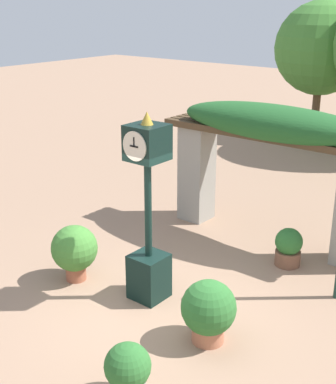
# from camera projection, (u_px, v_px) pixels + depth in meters

# --- Properties ---
(ground_plane) EXTENTS (60.00, 60.00, 0.00)m
(ground_plane) POSITION_uv_depth(u_px,v_px,m) (156.00, 311.00, 8.53)
(ground_plane) COLOR #9E7A60
(pedestal_clock) EXTENTS (0.55, 0.60, 3.13)m
(pedestal_clock) POSITION_uv_depth(u_px,v_px,m) (148.00, 219.00, 8.47)
(pedestal_clock) COLOR black
(pedestal_clock) RESTS_ON ground
(pergola) EXTENTS (4.80, 1.21, 2.79)m
(pergola) POSITION_uv_depth(u_px,v_px,m) (272.00, 144.00, 10.45)
(pergola) COLOR gray
(pergola) RESTS_ON ground
(potted_plant_near_left) EXTENTS (0.80, 0.80, 0.96)m
(potted_plant_near_left) POSITION_uv_depth(u_px,v_px,m) (209.00, 310.00, 7.62)
(potted_plant_near_left) COLOR #B26B4C
(potted_plant_near_left) RESTS_ON ground
(potted_plant_near_right) EXTENTS (0.59, 0.59, 0.76)m
(potted_plant_near_right) POSITION_uv_depth(u_px,v_px,m) (128.00, 370.00, 6.55)
(potted_plant_near_right) COLOR gray
(potted_plant_near_right) RESTS_ON ground
(potted_plant_far_left) EXTENTS (0.81, 0.81, 1.02)m
(potted_plant_far_left) POSITION_uv_depth(u_px,v_px,m) (74.00, 250.00, 9.31)
(potted_plant_far_left) COLOR #9E563D
(potted_plant_far_left) RESTS_ON ground
(potted_plant_far_right) EXTENTS (0.51, 0.51, 0.73)m
(potted_plant_far_right) POSITION_uv_depth(u_px,v_px,m) (288.00, 247.00, 9.90)
(potted_plant_far_right) COLOR brown
(potted_plant_far_right) RESTS_ON ground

